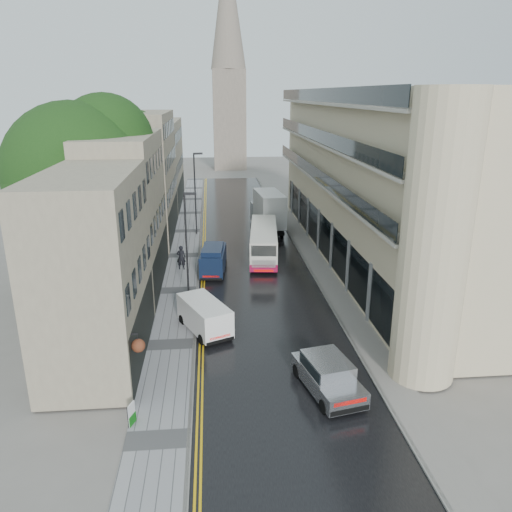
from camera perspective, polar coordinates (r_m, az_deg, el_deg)
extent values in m
plane|color=slate|center=(20.62, 6.04, -23.93)|extent=(200.00, 200.00, 0.00)
cube|color=black|center=(44.78, -0.68, 0.18)|extent=(9.00, 85.00, 0.02)
cube|color=gray|center=(44.71, -8.17, 0.03)|extent=(2.70, 85.00, 0.12)
cube|color=slate|center=(45.49, 6.12, 0.43)|extent=(1.80, 85.00, 0.12)
imported|color=black|center=(40.85, -8.55, -0.17)|extent=(0.77, 0.54, 2.00)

